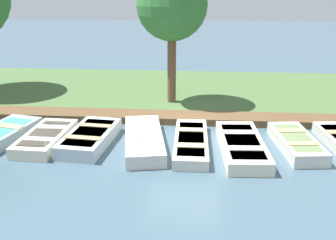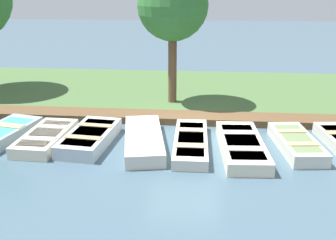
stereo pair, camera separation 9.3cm
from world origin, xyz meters
TOP-DOWN VIEW (x-y plane):
  - ground_plane at (0.00, 0.00)m, footprint 80.00×80.00m
  - shore_bank at (-5.00, 0.00)m, footprint 8.00×24.00m
  - dock_walkway at (-1.49, 0.00)m, footprint 1.00×23.03m
  - rowboat_3 at (0.88, -4.34)m, footprint 2.68×1.29m
  - rowboat_4 at (0.81, -2.94)m, footprint 2.82×1.50m
  - rowboat_5 at (0.82, -1.23)m, footprint 3.41×1.69m
  - rowboat_6 at (0.83, 0.23)m, footprint 3.24×1.04m
  - rowboat_7 at (1.03, 1.75)m, footprint 3.26×1.41m
  - rowboat_8 at (0.70, 3.42)m, footprint 2.74×1.32m
  - park_tree_left at (-3.31, -0.65)m, footprint 2.70×2.70m

SIDE VIEW (x-z plane):
  - ground_plane at x=0.00m, z-range 0.00..0.00m
  - shore_bank at x=-5.00m, z-range 0.00..0.17m
  - dock_walkway at x=-1.49m, z-range 0.00..0.25m
  - rowboat_6 at x=0.83m, z-range 0.00..0.35m
  - rowboat_3 at x=0.88m, z-range 0.00..0.38m
  - rowboat_7 at x=1.03m, z-range 0.00..0.40m
  - rowboat_8 at x=0.70m, z-range 0.00..0.42m
  - rowboat_5 at x=0.82m, z-range 0.00..0.44m
  - rowboat_4 at x=0.81m, z-range 0.00..0.44m
  - park_tree_left at x=-3.31m, z-range 1.27..6.61m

